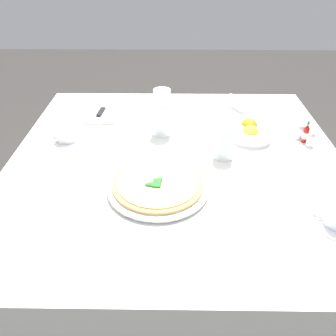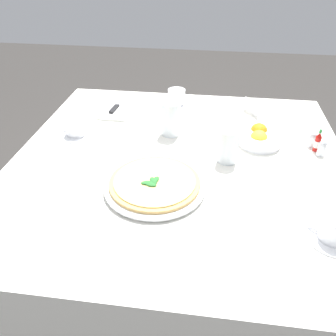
{
  "view_description": "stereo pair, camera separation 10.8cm",
  "coord_description": "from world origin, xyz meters",
  "px_view_note": "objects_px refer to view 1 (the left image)",
  "views": [
    {
      "loc": [
        -0.98,
        0.02,
        1.39
      ],
      "look_at": [
        -0.08,
        0.03,
        0.77
      ],
      "focal_mm": 36.8,
      "sensor_mm": 36.0,
      "label": 1
    },
    {
      "loc": [
        -0.97,
        -0.09,
        1.39
      ],
      "look_at": [
        -0.08,
        0.03,
        0.77
      ],
      "focal_mm": 36.8,
      "sensor_mm": 36.0,
      "label": 2
    }
  ],
  "objects_px": {
    "coffee_cup_near_right": "(162,98)",
    "pepper_shaker": "(311,140)",
    "water_glass_back_corner": "(224,144)",
    "water_glass_left_edge": "(162,121)",
    "salt_shaker": "(300,132)",
    "hot_sauce_bottle": "(306,134)",
    "menu_card": "(237,103)",
    "citrus_bowl": "(250,132)",
    "dinner_knife": "(104,107)",
    "pizza": "(158,183)",
    "coffee_cup_far_left": "(66,135)",
    "napkin_folded": "(104,110)",
    "pizza_plate": "(158,187)"
  },
  "relations": [
    {
      "from": "salt_shaker",
      "to": "pepper_shaker",
      "type": "relative_size",
      "value": 1.0
    },
    {
      "from": "pizza_plate",
      "to": "coffee_cup_near_right",
      "type": "relative_size",
      "value": 2.28
    },
    {
      "from": "pizza",
      "to": "hot_sauce_bottle",
      "type": "distance_m",
      "value": 0.6
    },
    {
      "from": "pepper_shaker",
      "to": "citrus_bowl",
      "type": "bearing_deg",
      "value": 76.23
    },
    {
      "from": "dinner_knife",
      "to": "hot_sauce_bottle",
      "type": "bearing_deg",
      "value": -101.44
    },
    {
      "from": "coffee_cup_near_right",
      "to": "pepper_shaker",
      "type": "relative_size",
      "value": 2.36
    },
    {
      "from": "pizza",
      "to": "coffee_cup_far_left",
      "type": "bearing_deg",
      "value": 50.53
    },
    {
      "from": "water_glass_back_corner",
      "to": "salt_shaker",
      "type": "bearing_deg",
      "value": -65.75
    },
    {
      "from": "water_glass_back_corner",
      "to": "dinner_knife",
      "type": "bearing_deg",
      "value": 53.13
    },
    {
      "from": "menu_card",
      "to": "coffee_cup_far_left",
      "type": "bearing_deg",
      "value": 76.75
    },
    {
      "from": "coffee_cup_far_left",
      "to": "water_glass_left_edge",
      "type": "distance_m",
      "value": 0.35
    },
    {
      "from": "coffee_cup_near_right",
      "to": "salt_shaker",
      "type": "height_order",
      "value": "coffee_cup_near_right"
    },
    {
      "from": "hot_sauce_bottle",
      "to": "menu_card",
      "type": "height_order",
      "value": "hot_sauce_bottle"
    },
    {
      "from": "pizza",
      "to": "dinner_knife",
      "type": "xyz_separation_m",
      "value": [
        0.53,
        0.25,
        -0.0
      ]
    },
    {
      "from": "pizza",
      "to": "salt_shaker",
      "type": "height_order",
      "value": "salt_shaker"
    },
    {
      "from": "water_glass_back_corner",
      "to": "salt_shaker",
      "type": "height_order",
      "value": "water_glass_back_corner"
    },
    {
      "from": "dinner_knife",
      "to": "citrus_bowl",
      "type": "xyz_separation_m",
      "value": [
        -0.22,
        -0.58,
        0.0
      ]
    },
    {
      "from": "napkin_folded",
      "to": "dinner_knife",
      "type": "height_order",
      "value": "dinner_knife"
    },
    {
      "from": "dinner_knife",
      "to": "menu_card",
      "type": "xyz_separation_m",
      "value": [
        0.03,
        -0.56,
        0.01
      ]
    },
    {
      "from": "water_glass_left_edge",
      "to": "hot_sauce_bottle",
      "type": "height_order",
      "value": "water_glass_left_edge"
    },
    {
      "from": "pepper_shaker",
      "to": "napkin_folded",
      "type": "bearing_deg",
      "value": 71.23
    },
    {
      "from": "pizza",
      "to": "dinner_knife",
      "type": "distance_m",
      "value": 0.58
    },
    {
      "from": "napkin_folded",
      "to": "salt_shaker",
      "type": "relative_size",
      "value": 4.01
    },
    {
      "from": "dinner_knife",
      "to": "citrus_bowl",
      "type": "relative_size",
      "value": 1.31
    },
    {
      "from": "pizza_plate",
      "to": "menu_card",
      "type": "relative_size",
      "value": 4.01
    },
    {
      "from": "hot_sauce_bottle",
      "to": "salt_shaker",
      "type": "height_order",
      "value": "hot_sauce_bottle"
    },
    {
      "from": "hot_sauce_bottle",
      "to": "citrus_bowl",
      "type": "bearing_deg",
      "value": 83.52
    },
    {
      "from": "water_glass_back_corner",
      "to": "napkin_folded",
      "type": "height_order",
      "value": "water_glass_back_corner"
    },
    {
      "from": "water_glass_back_corner",
      "to": "water_glass_left_edge",
      "type": "height_order",
      "value": "water_glass_left_edge"
    },
    {
      "from": "coffee_cup_far_left",
      "to": "napkin_folded",
      "type": "height_order",
      "value": "coffee_cup_far_left"
    },
    {
      "from": "napkin_folded",
      "to": "pizza",
      "type": "bearing_deg",
      "value": -152.2
    },
    {
      "from": "hot_sauce_bottle",
      "to": "menu_card",
      "type": "distance_m",
      "value": 0.34
    },
    {
      "from": "water_glass_back_corner",
      "to": "citrus_bowl",
      "type": "bearing_deg",
      "value": -41.59
    },
    {
      "from": "citrus_bowl",
      "to": "dinner_knife",
      "type": "bearing_deg",
      "value": 69.27
    },
    {
      "from": "coffee_cup_far_left",
      "to": "citrus_bowl",
      "type": "xyz_separation_m",
      "value": [
        0.03,
        -0.67,
        0.0
      ]
    },
    {
      "from": "pizza_plate",
      "to": "water_glass_left_edge",
      "type": "bearing_deg",
      "value": -0.56
    },
    {
      "from": "citrus_bowl",
      "to": "salt_shaker",
      "type": "relative_size",
      "value": 2.67
    },
    {
      "from": "pizza_plate",
      "to": "citrus_bowl",
      "type": "distance_m",
      "value": 0.45
    },
    {
      "from": "water_glass_left_edge",
      "to": "hot_sauce_bottle",
      "type": "relative_size",
      "value": 1.55
    },
    {
      "from": "napkin_folded",
      "to": "coffee_cup_near_right",
      "type": "bearing_deg",
      "value": -68.04
    },
    {
      "from": "dinner_knife",
      "to": "salt_shaker",
      "type": "distance_m",
      "value": 0.79
    },
    {
      "from": "dinner_knife",
      "to": "citrus_bowl",
      "type": "height_order",
      "value": "citrus_bowl"
    },
    {
      "from": "coffee_cup_far_left",
      "to": "citrus_bowl",
      "type": "relative_size",
      "value": 0.87
    },
    {
      "from": "coffee_cup_near_right",
      "to": "water_glass_left_edge",
      "type": "distance_m",
      "value": 0.27
    },
    {
      "from": "coffee_cup_near_right",
      "to": "citrus_bowl",
      "type": "height_order",
      "value": "coffee_cup_near_right"
    },
    {
      "from": "coffee_cup_far_left",
      "to": "pepper_shaker",
      "type": "relative_size",
      "value": 2.31
    },
    {
      "from": "coffee_cup_near_right",
      "to": "water_glass_left_edge",
      "type": "height_order",
      "value": "water_glass_left_edge"
    },
    {
      "from": "napkin_folded",
      "to": "pizza_plate",
      "type": "bearing_deg",
      "value": -152.18
    },
    {
      "from": "pizza_plate",
      "to": "coffee_cup_far_left",
      "type": "relative_size",
      "value": 2.32
    },
    {
      "from": "water_glass_left_edge",
      "to": "menu_card",
      "type": "relative_size",
      "value": 1.71
    }
  ]
}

